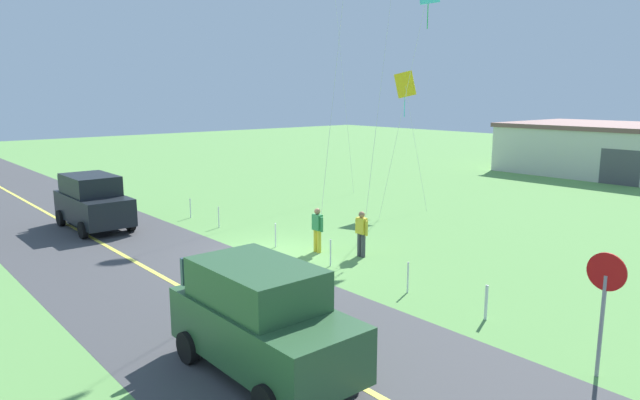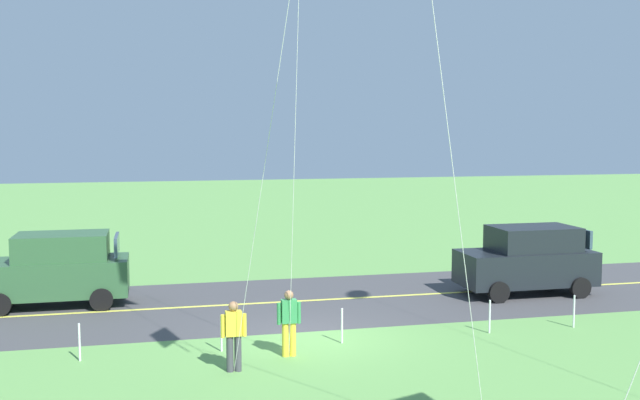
# 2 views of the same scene
# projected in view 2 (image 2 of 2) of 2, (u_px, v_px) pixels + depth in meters

# --- Properties ---
(ground_plane) EXTENTS (120.00, 120.00, 0.10)m
(ground_plane) POSITION_uv_depth(u_px,v_px,m) (311.00, 339.00, 19.02)
(ground_plane) COLOR #60994C
(asphalt_road) EXTENTS (120.00, 7.00, 0.00)m
(asphalt_road) POSITION_uv_depth(u_px,v_px,m) (284.00, 302.00, 22.90)
(asphalt_road) COLOR #424244
(asphalt_road) RESTS_ON ground
(road_centre_stripe) EXTENTS (120.00, 0.16, 0.00)m
(road_centre_stripe) POSITION_uv_depth(u_px,v_px,m) (284.00, 302.00, 22.90)
(road_centre_stripe) COLOR #E5E04C
(road_centre_stripe) RESTS_ON asphalt_road
(car_suv_foreground) EXTENTS (4.40, 2.12, 2.24)m
(car_suv_foreground) POSITION_uv_depth(u_px,v_px,m) (57.00, 269.00, 22.31)
(car_suv_foreground) COLOR #2D5633
(car_suv_foreground) RESTS_ON ground
(car_parked_west_near) EXTENTS (4.40, 2.12, 2.24)m
(car_parked_west_near) POSITION_uv_depth(u_px,v_px,m) (528.00, 259.00, 23.95)
(car_parked_west_near) COLOR black
(car_parked_west_near) RESTS_ON ground
(person_adult_near) EXTENTS (0.58, 0.22, 1.60)m
(person_adult_near) POSITION_uv_depth(u_px,v_px,m) (234.00, 334.00, 16.25)
(person_adult_near) COLOR #3F3F47
(person_adult_near) RESTS_ON ground
(person_adult_companion) EXTENTS (0.58, 0.22, 1.60)m
(person_adult_companion) POSITION_uv_depth(u_px,v_px,m) (289.00, 321.00, 17.35)
(person_adult_companion) COLOR yellow
(person_adult_companion) RESTS_ON ground
(fence_post_0) EXTENTS (0.05, 0.05, 0.90)m
(fence_post_0) POSITION_uv_depth(u_px,v_px,m) (574.00, 311.00, 19.92)
(fence_post_0) COLOR silver
(fence_post_0) RESTS_ON ground
(fence_post_1) EXTENTS (0.05, 0.05, 0.90)m
(fence_post_1) POSITION_uv_depth(u_px,v_px,m) (490.00, 317.00, 19.36)
(fence_post_1) COLOR silver
(fence_post_1) RESTS_ON ground
(fence_post_2) EXTENTS (0.05, 0.05, 0.90)m
(fence_post_2) POSITION_uv_depth(u_px,v_px,m) (342.00, 326.00, 18.45)
(fence_post_2) COLOR silver
(fence_post_2) RESTS_ON ground
(fence_post_3) EXTENTS (0.05, 0.05, 0.90)m
(fence_post_3) POSITION_uv_depth(u_px,v_px,m) (221.00, 333.00, 17.76)
(fence_post_3) COLOR silver
(fence_post_3) RESTS_ON ground
(fence_post_4) EXTENTS (0.05, 0.05, 0.90)m
(fence_post_4) POSITION_uv_depth(u_px,v_px,m) (79.00, 342.00, 17.02)
(fence_post_4) COLOR silver
(fence_post_4) RESTS_ON ground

